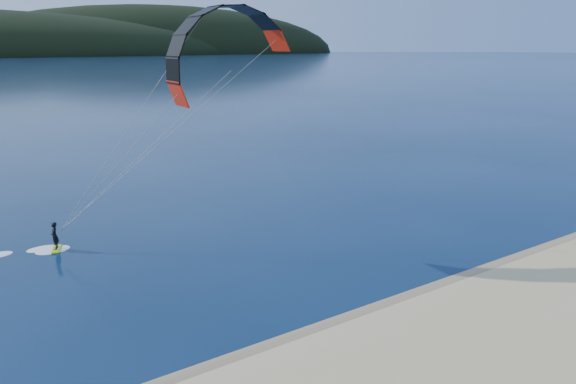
{
  "coord_description": "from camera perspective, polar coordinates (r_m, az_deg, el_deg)",
  "views": [
    {
      "loc": [
        -10.33,
        -10.52,
        12.09
      ],
      "look_at": [
        2.74,
        10.0,
        5.0
      ],
      "focal_mm": 31.43,
      "sensor_mm": 36.0,
      "label": 1
    }
  ],
  "objects": [
    {
      "name": "wet_sand",
      "position": [
        21.84,
        1.78,
        -17.21
      ],
      "size": [
        220.0,
        2.5,
        0.1
      ],
      "color": "#80664A",
      "rests_on": "ground"
    },
    {
      "name": "kitesurfer_near",
      "position": [
        30.51,
        -7.49,
        12.72
      ],
      "size": [
        24.85,
        7.54,
        15.17
      ],
      "color": "#A0D118",
      "rests_on": "ground"
    }
  ]
}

